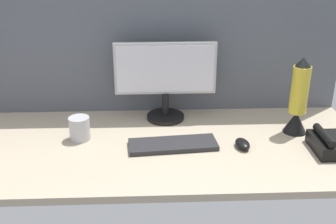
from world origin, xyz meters
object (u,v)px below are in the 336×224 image
Objects in this scene: keyboard at (173,145)px; lava_lamp at (298,102)px; monitor at (165,77)px; mug_steel at (80,128)px; desk_phone at (333,144)px; mouse at (243,144)px.

keyboard is 1.07× the size of lava_lamp.
monitor reaches higher than keyboard.
mug_steel reaches higher than keyboard.
monitor is 1.37× the size of lava_lamp.
desk_phone is at bearing -28.14° from monitor.
lava_lamp is (57.79, -17.90, -6.58)cm from monitor.
mug_steel is at bearing 163.56° from mouse.
mug_steel is at bearing -178.19° from lava_lamp.
mug_steel reaches higher than desk_phone.
monitor reaches higher than mouse.
keyboard is 3.61× the size of mug_steel.
lava_lamp is at bearing 1.81° from mug_steel.
mug_steel is (-40.03, 8.91, 4.13)cm from keyboard.
keyboard is (2.04, -29.84, -20.13)cm from monitor.
mug_steel is at bearing 162.23° from keyboard.
keyboard is 3.85× the size of mouse.
lava_lamp is (26.65, 13.90, 12.85)cm from mouse.
mouse is (31.14, -31.80, -19.43)cm from monitor.
lava_lamp is at bearing -17.21° from monitor.
desk_phone is at bearing -10.73° from keyboard.
monitor is 2.50× the size of desk_phone.
mouse is 32.69cm from lava_lamp.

